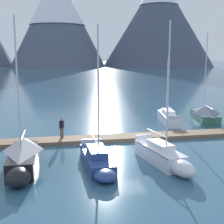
{
  "coord_description": "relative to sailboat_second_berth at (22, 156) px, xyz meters",
  "views": [
    {
      "loc": [
        -4.75,
        -20.91,
        6.95
      ],
      "look_at": [
        0.0,
        6.0,
        2.0
      ],
      "focal_mm": 50.16,
      "sensor_mm": 36.0,
      "label": 1
    }
  ],
  "objects": [
    {
      "name": "ground_plane",
      "position": [
        6.96,
        1.95,
        -0.88
      ],
      "size": [
        700.0,
        700.0,
        0.0
      ],
      "primitive_type": "plane",
      "color": "#335B75"
    },
    {
      "name": "mountain_central_massif",
      "position": [
        3.64,
        178.71,
        29.11
      ],
      "size": [
        57.81,
        57.81,
        56.06
      ],
      "color": "#4C566B",
      "rests_on": "ground"
    },
    {
      "name": "mountain_shoulder_ridge",
      "position": [
        66.57,
        176.97,
        28.19
      ],
      "size": [
        70.15,
        70.15,
        56.71
      ],
      "color": "#424C60",
      "rests_on": "ground"
    },
    {
      "name": "dock",
      "position": [
        6.96,
        5.95,
        -0.74
      ],
      "size": [
        26.85,
        2.3,
        0.3
      ],
      "color": "brown",
      "rests_on": "ground"
    },
    {
      "name": "sailboat_second_berth",
      "position": [
        0.0,
        0.0,
        0.0
      ],
      "size": [
        1.83,
        6.14,
        9.16
      ],
      "color": "black",
      "rests_on": "ground"
    },
    {
      "name": "sailboat_mid_dock_port",
      "position": [
        4.61,
        -0.31,
        -0.39
      ],
      "size": [
        1.79,
        6.13,
        8.7
      ],
      "color": "navy",
      "rests_on": "ground"
    },
    {
      "name": "sailboat_mid_dock_starboard",
      "position": [
        8.83,
        -0.67,
        -0.27
      ],
      "size": [
        2.44,
        6.12,
        9.01
      ],
      "color": "silver",
      "rests_on": "ground"
    },
    {
      "name": "sailboat_far_berth",
      "position": [
        13.66,
        12.17,
        -0.32
      ],
      "size": [
        2.35,
        7.12,
        6.65
      ],
      "color": "white",
      "rests_on": "ground"
    },
    {
      "name": "sailboat_outer_slip",
      "position": [
        17.87,
        12.05,
        -0.05
      ],
      "size": [
        3.05,
        6.52,
        9.31
      ],
      "color": "#336B56",
      "rests_on": "ground"
    },
    {
      "name": "person_on_dock",
      "position": [
        2.48,
        6.27,
        0.38
      ],
      "size": [
        0.39,
        0.51,
        1.69
      ],
      "color": "brown",
      "rests_on": "dock"
    }
  ]
}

